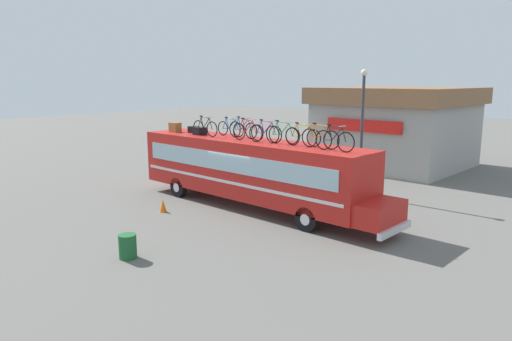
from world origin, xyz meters
TOP-DOWN VIEW (x-y plane):
  - ground_plane at (0.00, 0.00)m, footprint 120.00×120.00m
  - bus at (0.17, -0.00)m, footprint 13.02×2.37m
  - luggage_bag_1 at (-4.81, -0.24)m, footprint 0.57×0.38m
  - luggage_bag_2 at (-3.88, 0.17)m, footprint 0.47×0.38m
  - luggage_bag_3 at (-2.99, -0.18)m, footprint 0.48×0.52m
  - rooftop_bicycle_1 at (-2.36, -0.40)m, footprint 1.67×0.44m
  - rooftop_bicycle_2 at (-1.48, 0.38)m, footprint 1.70×0.44m
  - rooftop_bicycle_3 at (-0.58, 0.28)m, footprint 1.73×0.44m
  - rooftop_bicycle_4 at (0.27, -0.32)m, footprint 1.72×0.44m
  - rooftop_bicycle_5 at (1.09, -0.04)m, footprint 1.72×0.44m
  - rooftop_bicycle_6 at (2.02, -0.10)m, footprint 1.77×0.44m
  - rooftop_bicycle_7 at (2.86, 0.15)m, footprint 1.76×0.44m
  - rooftop_bicycle_8 at (3.81, -0.01)m, footprint 1.73×0.44m
  - rooftop_bicycle_9 at (4.60, -0.22)m, footprint 1.69×0.44m
  - roadside_building at (-0.06, 13.85)m, footprint 8.73×8.73m
  - trash_bin at (1.52, -7.02)m, footprint 0.56×0.56m
  - traffic_cone at (-2.05, -3.10)m, footprint 0.30×0.30m
  - street_lamp at (2.52, 5.20)m, footprint 0.31×0.31m

SIDE VIEW (x-z plane):
  - ground_plane at x=0.00m, z-range 0.00..0.00m
  - traffic_cone at x=-2.05m, z-range 0.00..0.55m
  - trash_bin at x=1.52m, z-range 0.00..0.77m
  - bus at x=0.17m, z-range 0.24..3.23m
  - roadside_building at x=-0.06m, z-range 0.07..5.14m
  - luggage_bag_2 at x=-3.88m, z-range 2.99..3.31m
  - luggage_bag_3 at x=-2.99m, z-range 2.99..3.34m
  - luggage_bag_1 at x=-4.81m, z-range 2.99..3.46m
  - rooftop_bicycle_2 at x=-1.48m, z-range 2.92..3.80m
  - rooftop_bicycle_7 at x=2.86m, z-range 2.92..3.83m
  - rooftop_bicycle_1 at x=-2.36m, z-range 2.91..3.85m
  - rooftop_bicycle_5 at x=1.09m, z-range 2.91..3.86m
  - rooftop_bicycle_8 at x=3.81m, z-range 2.91..3.87m
  - rooftop_bicycle_3 at x=-0.58m, z-range 2.91..3.87m
  - rooftop_bicycle_6 at x=2.02m, z-range 2.91..3.87m
  - rooftop_bicycle_4 at x=0.27m, z-range 2.91..3.88m
  - rooftop_bicycle_9 at x=4.60m, z-range 2.91..3.88m
  - street_lamp at x=2.52m, z-range 0.48..6.51m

